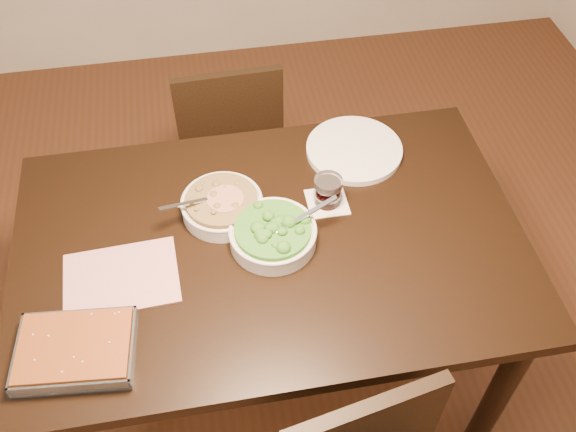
% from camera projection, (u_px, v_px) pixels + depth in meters
% --- Properties ---
extents(ground, '(4.00, 4.00, 0.00)m').
position_uv_depth(ground, '(275.00, 369.00, 2.33)').
color(ground, '#4E2916').
rests_on(ground, ground).
extents(table, '(1.40, 0.90, 0.75)m').
position_uv_depth(table, '(271.00, 260.00, 1.83)').
color(table, black).
rests_on(table, ground).
extents(magazine_a, '(0.30, 0.23, 0.01)m').
position_uv_depth(magazine_a, '(121.00, 278.00, 1.67)').
color(magazine_a, '#AD3148').
rests_on(magazine_a, table).
extents(coaster, '(0.12, 0.12, 0.00)m').
position_uv_depth(coaster, '(327.00, 202.00, 1.85)').
color(coaster, white).
rests_on(coaster, table).
extents(stew_bowl, '(0.25, 0.23, 0.09)m').
position_uv_depth(stew_bowl, '(222.00, 205.00, 1.80)').
color(stew_bowl, silver).
rests_on(stew_bowl, table).
extents(broccoli_bowl, '(0.27, 0.24, 0.09)m').
position_uv_depth(broccoli_bowl, '(273.00, 234.00, 1.73)').
color(broccoli_bowl, silver).
rests_on(broccoli_bowl, table).
extents(baking_dish, '(0.29, 0.23, 0.05)m').
position_uv_depth(baking_dish, '(76.00, 350.00, 1.51)').
color(baking_dish, silver).
rests_on(baking_dish, table).
extents(wine_tumbler, '(0.08, 0.08, 0.09)m').
position_uv_depth(wine_tumbler, '(328.00, 191.00, 1.81)').
color(wine_tumbler, black).
rests_on(wine_tumbler, coaster).
extents(dinner_plate, '(0.30, 0.30, 0.02)m').
position_uv_depth(dinner_plate, '(354.00, 150.00, 1.98)').
color(dinner_plate, white).
rests_on(dinner_plate, table).
extents(chair_far, '(0.40, 0.40, 0.82)m').
position_uv_depth(chair_far, '(229.00, 135.00, 2.48)').
color(chair_far, black).
rests_on(chair_far, ground).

